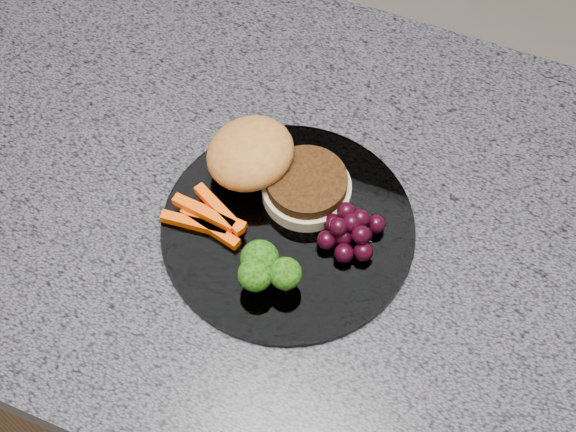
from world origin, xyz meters
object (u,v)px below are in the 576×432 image
at_px(island_cabinet, 287,363).
at_px(plate, 288,228).
at_px(grape_bunch, 351,231).
at_px(burger, 270,168).

distance_m(island_cabinet, plate, 0.47).
relative_size(plate, grape_bunch, 4.10).
height_order(plate, grape_bunch, grape_bunch).
distance_m(island_cabinet, burger, 0.50).
height_order(island_cabinet, burger, burger).
bearing_deg(burger, grape_bunch, -28.01).
distance_m(island_cabinet, grape_bunch, 0.50).
distance_m(burger, grape_bunch, 0.11).
xyz_separation_m(burger, grape_bunch, (0.10, -0.03, -0.01)).
bearing_deg(plate, grape_bunch, 10.05).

